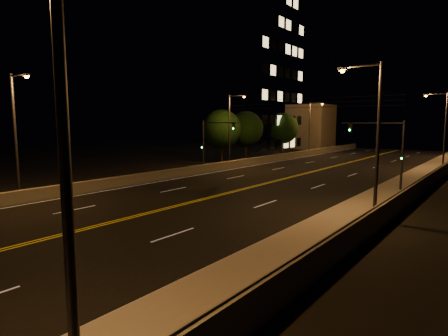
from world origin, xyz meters
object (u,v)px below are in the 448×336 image
Objects in this scene: streetlight_4 at (17,129)px; traffic_signal_right at (389,147)px; streetlight_1 at (373,131)px; streetlight_2 at (443,126)px; tree_2 at (283,128)px; streetlight_0 at (56,152)px; building_tower at (226,67)px; tree_1 at (246,129)px; traffic_signal_left at (210,140)px; streetlight_5 at (231,126)px; tree_0 at (222,129)px; streetlight_6 at (311,125)px.

traffic_signal_right is at bearing 45.16° from streetlight_4.
streetlight_2 is at bearing 90.00° from streetlight_1.
streetlight_4 is 1.25× the size of tree_2.
building_tower is at bearing 124.44° from streetlight_0.
building_tower is (-34.85, 24.30, 12.06)m from traffic_signal_right.
tree_2 is (-24.98, 35.35, -0.65)m from streetlight_1.
streetlight_2 is at bearing 84.75° from traffic_signal_right.
streetlight_2 is 26.35m from tree_2.
streetlight_4 is 47.93m from building_tower.
traffic_signal_right is at bearing -95.25° from streetlight_2.
streetlight_2 is at bearing 1.39° from tree_1.
streetlight_1 is at bearing -26.49° from traffic_signal_left.
streetlight_4 is 1.23× the size of tree_1.
building_tower is at bearing 128.48° from streetlight_5.
building_tower is 4.41× the size of tree_0.
streetlight_4 is (-21.44, 8.79, 0.00)m from streetlight_0.
streetlight_5 is 1.23× the size of tree_1.
streetlight_5 is at bearing -51.52° from building_tower.
streetlight_1 reaches higher than tree_1.
streetlight_2 and streetlight_5 have the same top height.
building_tower is 21.19m from tree_0.
traffic_signal_right is 0.80× the size of tree_2.
streetlight_0 is 18.68m from streetlight_1.
traffic_signal_left is at bearing -140.21° from streetlight_2.
streetlight_5 is 11.94m from tree_1.
streetlight_6 is at bearing 110.41° from streetlight_0.
building_tower is at bearing 136.62° from streetlight_1.
building_tower reaches higher than streetlight_2.
streetlight_0 is at bearing -90.00° from streetlight_1.
streetlight_0 is at bearing -57.97° from streetlight_5.
streetlight_2 is 26.54m from tree_1.
tree_1 is at bearing 146.94° from traffic_signal_right.
streetlight_5 is 1.55× the size of traffic_signal_left.
streetlight_0 is at bearing -59.51° from tree_1.
tree_1 is (-26.52, 45.04, -0.59)m from streetlight_0.
streetlight_1 is 22.71m from traffic_signal_left.
traffic_signal_right is 44.16m from building_tower.
streetlight_0 reaches higher than tree_2.
traffic_signal_right is at bearing -34.88° from building_tower.
streetlight_6 is 1.55× the size of traffic_signal_right.
tree_0 is 6.77m from tree_1.
tree_2 is (1.06, 15.75, -0.12)m from tree_0.
streetlight_2 and streetlight_4 have the same top height.
streetlight_5 is 5.79m from traffic_signal_left.
streetlight_6 is 1.25× the size of tree_2.
traffic_signal_left is (1.15, -28.82, -1.51)m from streetlight_6.
streetlight_0 is 45.68m from streetlight_2.
streetlight_6 reaches higher than traffic_signal_right.
streetlight_4 is 1.55× the size of traffic_signal_left.
traffic_signal_right is at bearing -21.20° from tree_0.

